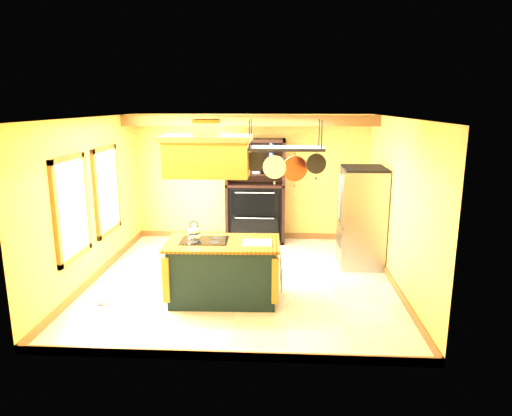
# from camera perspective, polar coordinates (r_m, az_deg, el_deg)

# --- Properties ---
(floor) EXTENTS (5.00, 5.00, 0.00)m
(floor) POSITION_cam_1_polar(r_m,az_deg,el_deg) (7.81, -1.71, -8.97)
(floor) COLOR beige
(floor) RESTS_ON ground
(ceiling) EXTENTS (5.00, 5.00, 0.00)m
(ceiling) POSITION_cam_1_polar(r_m,az_deg,el_deg) (7.25, -1.85, 11.24)
(ceiling) COLOR white
(ceiling) RESTS_ON wall_back
(wall_back) EXTENTS (5.00, 0.02, 2.70)m
(wall_back) POSITION_cam_1_polar(r_m,az_deg,el_deg) (9.87, -0.52, 3.82)
(wall_back) COLOR #E6BB54
(wall_back) RESTS_ON floor
(wall_front) EXTENTS (5.00, 0.02, 2.70)m
(wall_front) POSITION_cam_1_polar(r_m,az_deg,el_deg) (5.02, -4.25, -5.29)
(wall_front) COLOR #E6BB54
(wall_front) RESTS_ON floor
(wall_left) EXTENTS (0.02, 5.00, 2.70)m
(wall_left) POSITION_cam_1_polar(r_m,az_deg,el_deg) (8.03, -19.85, 0.92)
(wall_left) COLOR #E6BB54
(wall_left) RESTS_ON floor
(wall_right) EXTENTS (0.02, 5.00, 2.70)m
(wall_right) POSITION_cam_1_polar(r_m,az_deg,el_deg) (7.62, 17.30, 0.50)
(wall_right) COLOR #E6BB54
(wall_right) RESTS_ON floor
(ceiling_beam) EXTENTS (5.00, 0.15, 0.20)m
(ceiling_beam) POSITION_cam_1_polar(r_m,az_deg,el_deg) (8.95, -0.88, 10.87)
(ceiling_beam) COLOR brown
(ceiling_beam) RESTS_ON ceiling
(window_near) EXTENTS (0.06, 1.06, 1.56)m
(window_near) POSITION_cam_1_polar(r_m,az_deg,el_deg) (7.29, -22.04, -0.02)
(window_near) COLOR brown
(window_near) RESTS_ON wall_left
(window_far) EXTENTS (0.06, 1.06, 1.56)m
(window_far) POSITION_cam_1_polar(r_m,az_deg,el_deg) (8.55, -18.12, 2.09)
(window_far) COLOR brown
(window_far) RESTS_ON wall_left
(kitchen_island) EXTENTS (1.70, 0.98, 1.11)m
(kitchen_island) POSITION_cam_1_polar(r_m,az_deg,el_deg) (6.92, -4.12, -7.80)
(kitchen_island) COLOR black
(kitchen_island) RESTS_ON floor
(range_hood) EXTENTS (1.25, 0.71, 0.80)m
(range_hood) POSITION_cam_1_polar(r_m,az_deg,el_deg) (6.54, -6.11, 6.78)
(range_hood) COLOR #A8712A
(range_hood) RESTS_ON ceiling
(pot_rack) EXTENTS (1.14, 0.54, 0.88)m
(pot_rack) POSITION_cam_1_polar(r_m,az_deg,el_deg) (6.46, 3.68, 6.66)
(pot_rack) COLOR black
(pot_rack) RESTS_ON ceiling
(refrigerator) EXTENTS (0.77, 0.90, 1.77)m
(refrigerator) POSITION_cam_1_polar(r_m,az_deg,el_deg) (8.52, 13.00, -1.35)
(refrigerator) COLOR gray
(refrigerator) RESTS_ON floor
(hutch) EXTENTS (1.25, 0.57, 2.20)m
(hutch) POSITION_cam_1_polar(r_m,az_deg,el_deg) (9.72, -0.05, 0.73)
(hutch) COLOR black
(hutch) RESTS_ON floor
(floor_register) EXTENTS (0.29, 0.13, 0.01)m
(floor_register) POSITION_cam_1_polar(r_m,az_deg,el_deg) (7.26, -18.06, -11.38)
(floor_register) COLOR black
(floor_register) RESTS_ON floor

